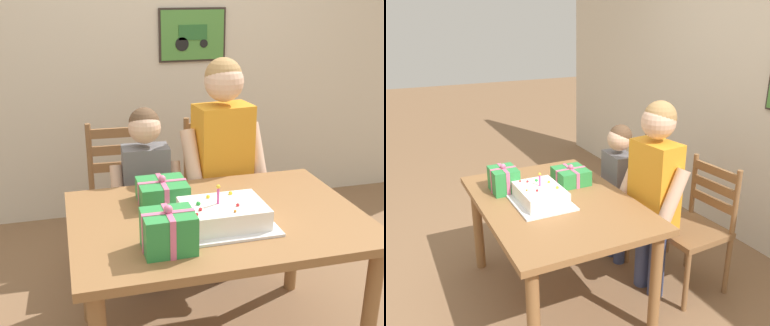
{
  "view_description": "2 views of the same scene",
  "coord_description": "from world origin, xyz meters",
  "views": [
    {
      "loc": [
        -0.65,
        -1.99,
        1.73
      ],
      "look_at": [
        -0.08,
        0.17,
        0.94
      ],
      "focal_mm": 47.11,
      "sensor_mm": 36.0,
      "label": 1
    },
    {
      "loc": [
        2.26,
        -0.96,
        1.84
      ],
      "look_at": [
        0.01,
        0.16,
        0.96
      ],
      "focal_mm": 39.1,
      "sensor_mm": 36.0,
      "label": 2
    }
  ],
  "objects": [
    {
      "name": "child_younger",
      "position": [
        -0.22,
        0.61,
        0.67
      ],
      "size": [
        0.41,
        0.24,
        1.11
      ],
      "color": "#38426B",
      "rests_on": "ground"
    },
    {
      "name": "dining_table",
      "position": [
        0.0,
        0.0,
        0.63
      ],
      "size": [
        1.34,
        0.93,
        0.73
      ],
      "color": "olive",
      "rests_on": "ground"
    },
    {
      "name": "child_older",
      "position": [
        0.22,
        0.61,
        0.83
      ],
      "size": [
        0.51,
        0.3,
        1.36
      ],
      "color": "#38426B",
      "rests_on": "ground"
    },
    {
      "name": "gift_box_red_large",
      "position": [
        -0.21,
        0.21,
        0.78
      ],
      "size": [
        0.24,
        0.22,
        0.14
      ],
      "color": "#2D8E42",
      "rests_on": "dining_table"
    },
    {
      "name": "chair_left",
      "position": [
        -0.32,
        0.91,
        0.47
      ],
      "size": [
        0.44,
        0.44,
        0.92
      ],
      "color": "brown",
      "rests_on": "ground"
    },
    {
      "name": "chair_right",
      "position": [
        0.32,
        0.91,
        0.47
      ],
      "size": [
        0.44,
        0.44,
        0.92
      ],
      "color": "brown",
      "rests_on": "ground"
    },
    {
      "name": "birthday_cake",
      "position": [
        -0.01,
        -0.1,
        0.78
      ],
      "size": [
        0.44,
        0.34,
        0.19
      ],
      "color": "silver",
      "rests_on": "dining_table"
    },
    {
      "name": "back_wall",
      "position": [
        0.0,
        1.77,
        1.3
      ],
      "size": [
        6.4,
        0.11,
        2.6
      ],
      "color": "beige",
      "rests_on": "ground"
    },
    {
      "name": "gift_box_beside_cake",
      "position": [
        -0.28,
        -0.25,
        0.81
      ],
      "size": [
        0.21,
        0.17,
        0.2
      ],
      "color": "#2D8E42",
      "rests_on": "dining_table"
    }
  ]
}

